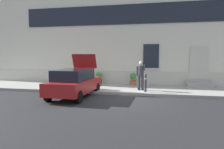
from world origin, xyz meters
TOP-DOWN VIEW (x-y plane):
  - ground_plane at (0.00, 0.00)m, footprint 80.00×80.00m
  - sidewalk at (0.00, 2.80)m, footprint 24.00×3.60m
  - curb_edge at (0.00, 0.94)m, footprint 24.00×0.12m
  - building_facade at (0.01, 5.29)m, footprint 24.00×1.52m
  - entrance_stoop at (4.45, 4.23)m, footprint 1.60×0.96m
  - hatchback_car_red at (-2.67, -0.10)m, footprint 1.87×4.11m
  - bollard_near_person at (1.04, 1.35)m, footprint 0.15×0.15m
  - bollard_far_left at (-2.41, 1.35)m, footprint 0.15×0.15m
  - person_on_phone at (0.72, 2.00)m, footprint 0.51×0.46m
  - planter_cream at (-5.08, 3.88)m, footprint 0.44×0.44m
  - planter_charcoal at (-2.52, 4.20)m, footprint 0.44×0.44m
  - planter_terracotta at (0.03, 4.05)m, footprint 0.44×0.44m

SIDE VIEW (x-z plane):
  - ground_plane at x=0.00m, z-range 0.00..0.00m
  - sidewalk at x=0.00m, z-range 0.00..0.15m
  - curb_edge at x=0.00m, z-range 0.00..0.15m
  - entrance_stoop at x=4.45m, z-range 0.10..0.58m
  - planter_cream at x=-5.08m, z-range 0.18..1.04m
  - planter_charcoal at x=-2.52m, z-range 0.18..1.04m
  - planter_terracotta at x=0.03m, z-range 0.18..1.04m
  - bollard_near_person at x=1.04m, z-range 0.19..1.24m
  - bollard_far_left at x=-2.41m, z-range 0.19..1.24m
  - hatchback_car_red at x=-2.67m, z-range -0.37..1.97m
  - person_on_phone at x=0.72m, z-range 0.28..2.03m
  - building_facade at x=0.01m, z-range -0.02..7.48m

